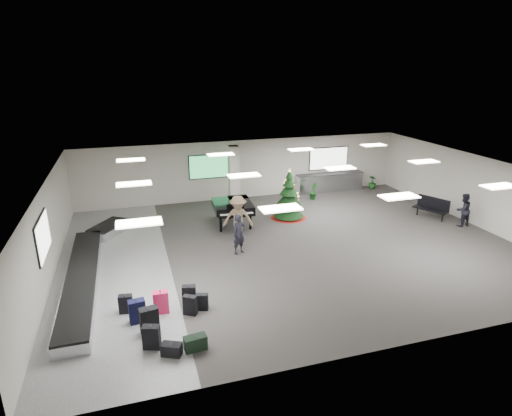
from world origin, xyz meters
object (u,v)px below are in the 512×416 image
object	(u,v)px
christmas_tree	(289,201)
traveler_a	(239,234)
service_counter	(330,182)
pink_suitcase	(161,302)
baggage_carousel	(88,267)
traveler_bench	(463,210)
traveler_b	(238,218)
grand_piano	(233,206)
potted_plant_right	(372,182)
potted_plant_left	(313,191)
bench	(432,207)

from	to	relation	value
christmas_tree	traveler_a	bearing A→B (deg)	-135.85
service_counter	pink_suitcase	bearing A→B (deg)	-136.18
baggage_carousel	traveler_bench	distance (m)	16.17
christmas_tree	traveler_b	world-z (taller)	christmas_tree
service_counter	grand_piano	bearing A→B (deg)	-151.53
traveler_bench	potted_plant_right	distance (m)	6.63
traveler_a	potted_plant_right	distance (m)	11.84
christmas_tree	potted_plant_left	size ratio (longest dim) A/B	2.74
traveler_a	traveler_bench	distance (m)	10.56
pink_suitcase	potted_plant_right	size ratio (longest dim) A/B	0.90
pink_suitcase	bench	bearing A→B (deg)	21.63
potted_plant_left	service_counter	bearing A→B (deg)	35.41
baggage_carousel	grand_piano	size ratio (longest dim) A/B	4.15
bench	traveler_bench	size ratio (longest dim) A/B	1.08
potted_plant_left	potted_plant_right	xyz separation A→B (m)	(4.23, 0.83, -0.05)
christmas_tree	potted_plant_right	size ratio (longest dim) A/B	3.07
pink_suitcase	grand_piano	xyz separation A→B (m)	(3.86, 6.51, 0.55)
grand_piano	bench	size ratio (longest dim) A/B	1.39
pink_suitcase	grand_piano	size ratio (longest dim) A/B	0.31
baggage_carousel	service_counter	xyz separation A→B (m)	(12.84, 6.73, 0.33)
service_counter	potted_plant_left	world-z (taller)	service_counter
service_counter	pink_suitcase	size ratio (longest dim) A/B	5.56
potted_plant_right	pink_suitcase	bearing A→B (deg)	-143.30
pink_suitcase	traveler_bench	xyz separation A→B (m)	(13.90, 3.30, 0.42)
pink_suitcase	traveler_a	bearing A→B (deg)	48.40
bench	traveler_a	world-z (taller)	traveler_a
traveler_a	potted_plant_right	size ratio (longest dim) A/B	1.99
pink_suitcase	bench	xyz separation A→B (m)	(13.28, 4.58, 0.22)
traveler_b	service_counter	bearing A→B (deg)	57.07
traveler_b	potted_plant_right	size ratio (longest dim) A/B	2.44
traveler_a	potted_plant_left	xyz separation A→B (m)	(5.69, 5.61, -0.35)
bench	potted_plant_right	xyz separation A→B (m)	(-0.02, 5.30, -0.17)
baggage_carousel	traveler_bench	bearing A→B (deg)	-0.43
pink_suitcase	potted_plant_left	world-z (taller)	potted_plant_left
traveler_bench	potted_plant_left	distance (m)	7.54
christmas_tree	grand_piano	xyz separation A→B (m)	(-2.82, -0.17, 0.06)
grand_piano	traveler_a	size ratio (longest dim) A/B	1.46
service_counter	traveler_bench	size ratio (longest dim) A/B	2.60
christmas_tree	potted_plant_left	world-z (taller)	christmas_tree
service_counter	bench	distance (m)	6.19
service_counter	christmas_tree	xyz separation A→B (m)	(-3.90, -3.47, 0.30)
service_counter	christmas_tree	size ratio (longest dim) A/B	1.64
baggage_carousel	potted_plant_right	distance (m)	16.81
grand_piano	traveler_a	distance (m)	3.12
christmas_tree	traveler_bench	xyz separation A→B (m)	(7.21, -3.38, -0.07)
grand_piano	traveler_bench	size ratio (longest dim) A/B	1.50
service_counter	potted_plant_right	size ratio (longest dim) A/B	5.03
grand_piano	traveler_bench	distance (m)	10.54
grand_piano	traveler_bench	bearing A→B (deg)	-13.37
service_counter	traveler_bench	world-z (taller)	traveler_bench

